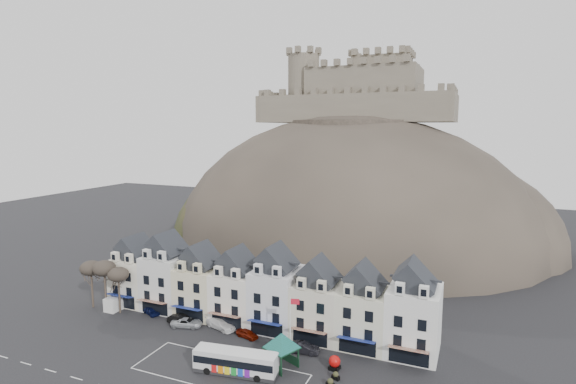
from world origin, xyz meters
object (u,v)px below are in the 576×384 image
(white_van, at_px, (119,302))
(car_white, at_px, (221,323))
(bus, at_px, (236,361))
(car_maroon, at_px, (247,334))
(car_charcoal, at_px, (303,348))
(flagpole, at_px, (291,324))
(car_silver, at_px, (187,323))
(red_buoy, at_px, (335,362))
(car_navy, at_px, (151,311))
(car_black, at_px, (182,320))
(bus_shelter, at_px, (282,341))

(white_van, xyz_separation_m, car_white, (20.27, 0.00, -0.34))
(bus, height_order, white_van, bus)
(car_maroon, relative_size, car_charcoal, 0.80)
(flagpole, bearing_deg, bus, -131.77)
(white_van, relative_size, car_maroon, 1.37)
(bus, distance_m, car_maroon, 9.76)
(car_silver, xyz_separation_m, car_maroon, (10.40, 0.40, -0.05))
(car_charcoal, bearing_deg, red_buoy, -121.67)
(car_white, bearing_deg, car_navy, 107.02)
(car_black, relative_size, car_white, 0.83)
(bus_shelter, height_order, car_silver, bus_shelter)
(car_navy, bearing_deg, car_charcoal, -70.92)
(car_white, bearing_deg, flagpole, -91.71)
(car_navy, bearing_deg, white_van, 113.61)
(bus, bearing_deg, red_buoy, 19.29)
(flagpole, bearing_deg, bus_shelter, -100.74)
(car_charcoal, bearing_deg, car_maroon, 76.66)
(car_black, bearing_deg, car_maroon, -90.04)
(bus_shelter, relative_size, white_van, 1.36)
(car_charcoal, bearing_deg, car_black, 80.24)
(red_buoy, bearing_deg, bus, -152.78)
(red_buoy, distance_m, car_navy, 33.32)
(red_buoy, relative_size, car_silver, 0.39)
(flagpole, distance_m, car_maroon, 10.08)
(bus_shelter, xyz_separation_m, white_van, (-33.46, 6.71, -2.48))
(red_buoy, xyz_separation_m, car_maroon, (-14.42, 3.40, -0.33))
(flagpole, relative_size, car_white, 1.62)
(red_buoy, xyz_separation_m, car_charcoal, (-5.22, 2.39, -0.21))
(bus, relative_size, car_navy, 2.94)
(flagpole, distance_m, car_charcoal, 5.00)
(flagpole, height_order, car_charcoal, flagpole)
(car_maroon, bearing_deg, car_black, 104.90)
(bus_shelter, height_order, red_buoy, bus_shelter)
(car_white, relative_size, car_charcoal, 1.22)
(car_white, bearing_deg, car_black, 117.80)
(bus, xyz_separation_m, car_navy, (-21.86, 10.33, -1.03))
(bus, bearing_deg, bus_shelter, 29.59)
(car_black, height_order, car_silver, car_black)
(bus_shelter, height_order, flagpole, flagpole)
(car_navy, distance_m, car_silver, 8.34)
(white_van, bearing_deg, car_silver, -5.47)
(car_silver, relative_size, car_maroon, 1.31)
(bus_shelter, bearing_deg, car_black, -172.30)
(white_van, relative_size, car_black, 1.09)
(bus, relative_size, car_charcoal, 2.43)
(car_navy, relative_size, car_silver, 0.79)
(car_black, bearing_deg, flagpole, -99.81)
(bus_shelter, relative_size, car_black, 1.48)
(white_van, relative_size, car_white, 0.91)
(flagpole, relative_size, car_silver, 1.87)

